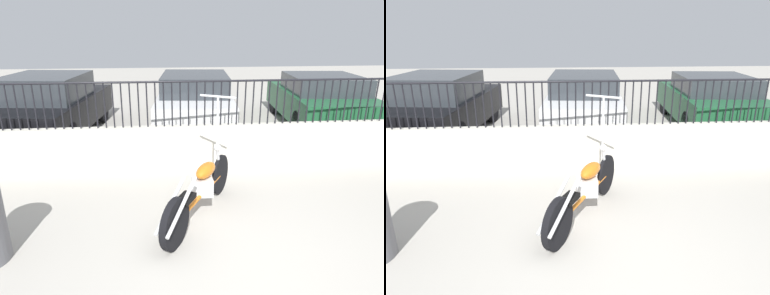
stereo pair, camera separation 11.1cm
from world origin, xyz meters
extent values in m
plane|color=#ADA89E|center=(0.00, 0.00, 0.00)|extent=(40.00, 40.00, 0.00)
cube|color=beige|center=(0.00, 2.82, 0.40)|extent=(10.73, 0.18, 0.80)
cylinder|color=black|center=(-3.32, 2.82, 1.19)|extent=(0.02, 0.02, 0.79)
cylinder|color=black|center=(-3.18, 2.82, 1.19)|extent=(0.02, 0.02, 0.79)
cylinder|color=black|center=(-3.04, 2.82, 1.19)|extent=(0.02, 0.02, 0.79)
cylinder|color=black|center=(-2.89, 2.82, 1.19)|extent=(0.02, 0.02, 0.79)
cylinder|color=black|center=(-2.75, 2.82, 1.19)|extent=(0.02, 0.02, 0.79)
cylinder|color=black|center=(-2.61, 2.82, 1.19)|extent=(0.02, 0.02, 0.79)
cylinder|color=black|center=(-2.47, 2.82, 1.19)|extent=(0.02, 0.02, 0.79)
cylinder|color=black|center=(-2.33, 2.82, 1.19)|extent=(0.02, 0.02, 0.79)
cylinder|color=black|center=(-2.19, 2.82, 1.19)|extent=(0.02, 0.02, 0.79)
cylinder|color=black|center=(-2.05, 2.82, 1.19)|extent=(0.02, 0.02, 0.79)
cylinder|color=black|center=(-1.91, 2.82, 1.19)|extent=(0.02, 0.02, 0.79)
cylinder|color=black|center=(-1.77, 2.82, 1.19)|extent=(0.02, 0.02, 0.79)
cylinder|color=black|center=(-1.62, 2.82, 1.19)|extent=(0.02, 0.02, 0.79)
cylinder|color=black|center=(-1.48, 2.82, 1.19)|extent=(0.02, 0.02, 0.79)
cylinder|color=black|center=(-1.34, 2.82, 1.19)|extent=(0.02, 0.02, 0.79)
cylinder|color=black|center=(-1.20, 2.82, 1.19)|extent=(0.02, 0.02, 0.79)
cylinder|color=black|center=(-1.06, 2.82, 1.19)|extent=(0.02, 0.02, 0.79)
cylinder|color=black|center=(-0.92, 2.82, 1.19)|extent=(0.02, 0.02, 0.79)
cylinder|color=black|center=(-0.78, 2.82, 1.19)|extent=(0.02, 0.02, 0.79)
cylinder|color=black|center=(-0.64, 2.82, 1.19)|extent=(0.02, 0.02, 0.79)
cylinder|color=black|center=(-0.49, 2.82, 1.19)|extent=(0.02, 0.02, 0.79)
cylinder|color=black|center=(-0.35, 2.82, 1.19)|extent=(0.02, 0.02, 0.79)
cylinder|color=black|center=(-0.21, 2.82, 1.19)|extent=(0.02, 0.02, 0.79)
cylinder|color=black|center=(-0.07, 2.82, 1.19)|extent=(0.02, 0.02, 0.79)
cylinder|color=black|center=(0.07, 2.82, 1.19)|extent=(0.02, 0.02, 0.79)
cylinder|color=black|center=(0.21, 2.82, 1.19)|extent=(0.02, 0.02, 0.79)
cylinder|color=black|center=(0.35, 2.82, 1.19)|extent=(0.02, 0.02, 0.79)
cylinder|color=black|center=(0.49, 2.82, 1.19)|extent=(0.02, 0.02, 0.79)
cylinder|color=black|center=(0.64, 2.82, 1.19)|extent=(0.02, 0.02, 0.79)
cylinder|color=black|center=(0.78, 2.82, 1.19)|extent=(0.02, 0.02, 0.79)
cylinder|color=black|center=(0.92, 2.82, 1.19)|extent=(0.02, 0.02, 0.79)
cylinder|color=black|center=(1.06, 2.82, 1.19)|extent=(0.02, 0.02, 0.79)
cylinder|color=black|center=(1.20, 2.82, 1.19)|extent=(0.02, 0.02, 0.79)
cylinder|color=black|center=(1.34, 2.82, 1.19)|extent=(0.02, 0.02, 0.79)
cylinder|color=black|center=(1.48, 2.82, 1.19)|extent=(0.02, 0.02, 0.79)
cylinder|color=black|center=(1.62, 2.82, 1.19)|extent=(0.02, 0.02, 0.79)
cylinder|color=black|center=(1.77, 2.82, 1.19)|extent=(0.02, 0.02, 0.79)
cylinder|color=black|center=(1.91, 2.82, 1.19)|extent=(0.02, 0.02, 0.79)
cylinder|color=black|center=(2.05, 2.82, 1.19)|extent=(0.02, 0.02, 0.79)
cylinder|color=black|center=(2.19, 2.82, 1.19)|extent=(0.02, 0.02, 0.79)
cylinder|color=black|center=(2.33, 2.82, 1.19)|extent=(0.02, 0.02, 0.79)
cylinder|color=black|center=(2.47, 2.82, 1.19)|extent=(0.02, 0.02, 0.79)
cylinder|color=black|center=(2.61, 2.82, 1.19)|extent=(0.02, 0.02, 0.79)
cylinder|color=black|center=(2.75, 2.82, 1.19)|extent=(0.02, 0.02, 0.79)
cylinder|color=black|center=(2.89, 2.82, 1.19)|extent=(0.02, 0.02, 0.79)
cylinder|color=black|center=(3.04, 2.82, 1.19)|extent=(0.02, 0.02, 0.79)
cylinder|color=black|center=(3.18, 2.82, 1.19)|extent=(0.02, 0.02, 0.79)
cylinder|color=black|center=(0.00, 2.82, 1.57)|extent=(10.73, 0.04, 0.04)
cylinder|color=black|center=(0.04, 1.79, 0.30)|extent=(0.34, 0.55, 0.61)
cylinder|color=black|center=(-0.72, 0.46, 0.30)|extent=(0.38, 0.58, 0.62)
cylinder|color=orange|center=(-0.34, 1.12, 0.30)|extent=(0.74, 1.25, 0.06)
cube|color=silver|center=(-0.32, 1.17, 0.40)|extent=(0.28, 0.18, 0.24)
ellipsoid|color=orange|center=(-0.26, 1.27, 0.60)|extent=(0.41, 0.52, 0.18)
cube|color=black|center=(-0.57, 0.72, 0.48)|extent=(0.28, 0.32, 0.06)
cylinder|color=silver|center=(-0.01, 1.71, 0.55)|extent=(0.15, 0.21, 0.51)
sphere|color=silver|center=(-0.04, 1.66, 0.78)|extent=(0.11, 0.11, 0.11)
cylinder|color=silver|center=(-0.05, 1.63, 1.17)|extent=(0.03, 0.03, 0.73)
cylinder|color=silver|center=(-0.05, 1.63, 1.53)|extent=(0.47, 0.28, 0.03)
cylinder|color=silver|center=(-0.63, 0.47, 0.52)|extent=(0.42, 0.69, 0.43)
cylinder|color=silver|center=(-0.76, 0.54, 0.52)|extent=(0.42, 0.69, 0.43)
cylinder|color=black|center=(-4.02, 6.51, 0.32)|extent=(0.19, 0.65, 0.64)
cylinder|color=black|center=(-2.36, 6.31, 0.32)|extent=(0.19, 0.65, 0.64)
cylinder|color=black|center=(-2.65, 3.87, 0.32)|extent=(0.19, 0.65, 0.64)
cube|color=black|center=(-3.34, 5.19, 0.57)|extent=(2.24, 4.15, 0.67)
cube|color=#2D3338|center=(-3.36, 4.99, 1.17)|extent=(1.82, 2.08, 0.54)
cylinder|color=black|center=(-0.63, 7.22, 0.32)|extent=(0.17, 0.65, 0.64)
cylinder|color=black|center=(1.03, 7.05, 0.32)|extent=(0.17, 0.65, 0.64)
cylinder|color=black|center=(-0.89, 4.61, 0.32)|extent=(0.17, 0.65, 0.64)
cylinder|color=black|center=(0.77, 4.44, 0.32)|extent=(0.17, 0.65, 0.64)
cube|color=silver|center=(0.07, 5.83, 0.56)|extent=(2.20, 4.39, 0.64)
cube|color=#2D3338|center=(0.05, 5.62, 1.11)|extent=(1.80, 2.18, 0.47)
cylinder|color=black|center=(2.55, 6.88, 0.32)|extent=(0.17, 0.65, 0.64)
cylinder|color=black|center=(4.30, 6.70, 0.32)|extent=(0.17, 0.65, 0.64)
cylinder|color=black|center=(2.30, 4.40, 0.32)|extent=(0.17, 0.65, 0.64)
cylinder|color=black|center=(4.05, 4.23, 0.32)|extent=(0.17, 0.65, 0.64)
cube|color=#1E5933|center=(3.30, 5.55, 0.57)|extent=(2.27, 4.18, 0.66)
cube|color=#2D3338|center=(3.28, 5.35, 1.10)|extent=(1.87, 2.09, 0.41)
camera|label=1|loc=(-0.85, -2.93, 2.40)|focal=32.00mm
camera|label=2|loc=(-0.74, -2.94, 2.40)|focal=32.00mm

